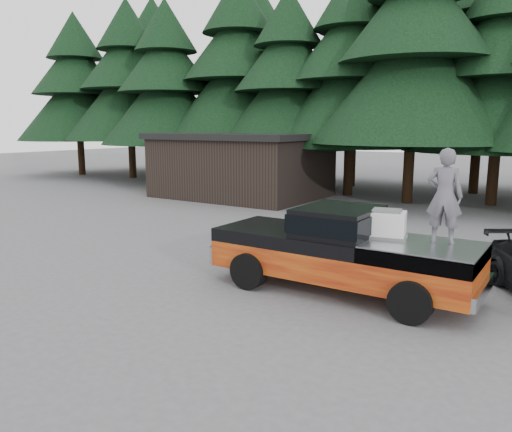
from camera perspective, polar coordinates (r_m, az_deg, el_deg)
The scene contains 7 objects.
ground at distance 11.81m, azimuth 0.75°, elevation -7.92°, with size 120.00×120.00×0.00m, color #515153.
pickup_truck at distance 11.35m, azimuth 9.72°, elevation -5.31°, with size 6.00×2.04×1.33m, color #C65C13, non-canonical shape.
truck_cab at distance 11.17m, azimuth 9.40°, elevation -0.50°, with size 1.66×1.90×0.59m, color black.
air_compressor at distance 11.01m, azimuth 14.67°, elevation -1.00°, with size 0.78×0.65×0.54m, color silver.
man_on_bed at distance 10.72m, azimuth 20.74°, elevation 2.15°, with size 0.70×0.46×1.93m, color #59575E.
utility_building at distance 26.27m, azimuth -1.64°, elevation 5.88°, with size 8.40×6.40×3.30m.
treeline at distance 27.52m, azimuth 22.41°, elevation 17.99°, with size 60.15×16.05×17.50m.
Camera 1 is at (6.05, -9.44, 3.69)m, focal length 35.00 mm.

